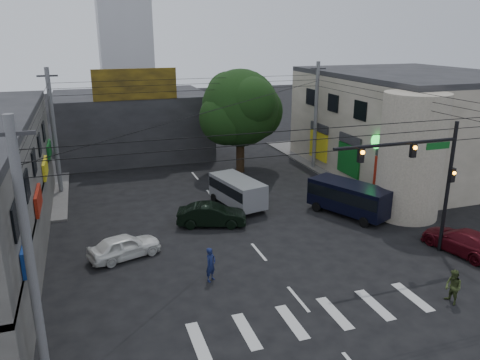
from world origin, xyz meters
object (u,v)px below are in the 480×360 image
traffic_gantry (424,169)px  dark_sedan (212,215)px  silver_minivan (237,193)px  pedestrian_olive (453,287)px  utility_pole_far_right (316,116)px  maroon_sedan (463,241)px  traffic_officer (211,264)px  street_tree (240,108)px  utility_pole_far_left (54,132)px  white_compact (125,246)px  utility_pole_near_left (29,255)px  navy_van (349,200)px

traffic_gantry → dark_sedan: bearing=141.4°
silver_minivan → pedestrian_olive: size_ratio=3.11×
dark_sedan → utility_pole_far_right: bearing=-33.4°
maroon_sedan → traffic_officer: bearing=-18.2°
maroon_sedan → silver_minivan: silver_minivan is taller
street_tree → maroon_sedan: street_tree is taller
utility_pole_far_left → white_compact: bearing=-74.0°
traffic_officer → utility_pole_far_right: bearing=10.0°
maroon_sedan → utility_pole_near_left: bearing=-4.2°
utility_pole_far_right → white_compact: 21.73m
utility_pole_far_left → pedestrian_olive: bearing=-52.0°
utility_pole_far_left → dark_sedan: size_ratio=2.06×
navy_van → pedestrian_olive: (-1.24, -10.69, -0.27)m
white_compact → maroon_sedan: size_ratio=0.84×
silver_minivan → traffic_officer: (-4.38, -9.12, -0.15)m
utility_pole_far_left → utility_pole_far_right: (21.00, 0.00, 0.00)m
silver_minivan → pedestrian_olive: silver_minivan is taller
navy_van → utility_pole_far_left: bearing=34.5°
traffic_gantry → maroon_sedan: bearing=-12.1°
utility_pole_far_left → silver_minivan: utility_pole_far_left is taller
navy_van → pedestrian_olive: navy_van is taller
utility_pole_far_left → utility_pole_near_left: bearing=-90.0°
white_compact → pedestrian_olive: 16.13m
traffic_gantry → utility_pole_far_left: utility_pole_far_left is taller
silver_minivan → pedestrian_olive: bearing=-172.6°
dark_sedan → pedestrian_olive: 14.17m
pedestrian_olive → street_tree: bearing=-174.7°
utility_pole_far_left → silver_minivan: size_ratio=1.85×
maroon_sedan → utility_pole_far_right: bearing=-102.1°
maroon_sedan → silver_minivan: size_ratio=0.98×
utility_pole_near_left → pedestrian_olive: 17.24m
traffic_gantry → navy_van: bearing=92.6°
utility_pole_near_left → utility_pole_far_right: 29.35m
silver_minivan → navy_van: size_ratio=0.87×
street_tree → navy_van: bearing=-73.3°
traffic_gantry → utility_pole_far_left: (-18.32, 17.00, -0.23)m
pedestrian_olive → silver_minivan: bearing=-160.8°
dark_sedan → navy_van: navy_van is taller
maroon_sedan → silver_minivan: bearing=-60.5°
utility_pole_far_left → white_compact: utility_pole_far_left is taller
traffic_gantry → utility_pole_far_left: bearing=137.1°
street_tree → traffic_gantry: street_tree is taller
utility_pole_far_left → maroon_sedan: (21.00, -17.58, -3.93)m
traffic_gantry → maroon_sedan: traffic_gantry is taller
traffic_gantry → silver_minivan: traffic_gantry is taller
silver_minivan → white_compact: bearing=110.9°
utility_pole_near_left → silver_minivan: bearing=49.3°
pedestrian_olive → utility_pole_near_left: bearing=-93.8°
navy_van → pedestrian_olive: bearing=148.7°
dark_sedan → silver_minivan: size_ratio=0.90×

